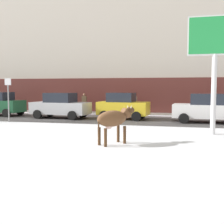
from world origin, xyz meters
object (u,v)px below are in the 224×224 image
at_px(pedestrian_by_cars, 84,104).
at_px(cow_brown, 113,119).
at_px(car_white_sedan, 207,108).
at_px(street_sign, 8,96).
at_px(billboard, 215,43).
at_px(car_silver_sedan, 60,106).
at_px(car_darkgreen_hatchback, 1,104).
at_px(car_yellow_hatchback, 123,106).
at_px(pedestrian_near_billboard, 71,104).
at_px(pedestrian_far_left, 135,105).

bearing_deg(pedestrian_by_cars, cow_brown, -65.44).
distance_m(car_white_sedan, street_sign, 12.72).
bearing_deg(billboard, cow_brown, -139.82).
bearing_deg(car_silver_sedan, car_darkgreen_hatchback, 173.84).
distance_m(car_yellow_hatchback, pedestrian_near_billboard, 5.48).
relative_size(car_yellow_hatchback, pedestrian_by_cars, 2.09).
relative_size(cow_brown, car_white_sedan, 0.41).
distance_m(car_silver_sedan, pedestrian_by_cars, 3.06).
distance_m(billboard, pedestrian_near_billboard, 13.41).
bearing_deg(car_yellow_hatchback, street_sign, -154.12).
distance_m(car_darkgreen_hatchback, pedestrian_near_billboard, 5.53).
bearing_deg(pedestrian_far_left, pedestrian_near_billboard, 180.00).
xyz_separation_m(car_silver_sedan, pedestrian_far_left, (4.95, 2.95, -0.03)).
bearing_deg(billboard, street_sign, 170.84).
xyz_separation_m(cow_brown, pedestrian_far_left, (-0.98, 11.26, -0.11)).
xyz_separation_m(car_silver_sedan, pedestrian_by_cars, (0.79, 2.95, -0.03)).
relative_size(car_darkgreen_hatchback, car_white_sedan, 0.84).
distance_m(car_white_sedan, pedestrian_far_left, 6.09).
distance_m(pedestrian_near_billboard, pedestrian_far_left, 5.29).
bearing_deg(pedestrian_near_billboard, street_sign, -108.73).
bearing_deg(street_sign, pedestrian_near_billboard, 71.27).
bearing_deg(car_white_sedan, pedestrian_near_billboard, 162.75).
bearing_deg(cow_brown, car_silver_sedan, 125.52).
xyz_separation_m(pedestrian_near_billboard, pedestrian_by_cars, (1.12, 0.00, 0.00)).
height_order(billboard, street_sign, billboard).
bearing_deg(pedestrian_far_left, street_sign, -141.21).
xyz_separation_m(billboard, pedestrian_far_left, (-5.04, 7.83, -3.43)).
height_order(car_darkgreen_hatchback, pedestrian_far_left, car_darkgreen_hatchback).
xyz_separation_m(billboard, pedestrian_near_billboard, (-10.33, 7.83, -3.43)).
distance_m(car_yellow_hatchback, pedestrian_far_left, 2.56).
xyz_separation_m(car_silver_sedan, car_white_sedan, (10.11, -0.29, 0.00)).
height_order(car_darkgreen_hatchback, car_yellow_hatchback, same).
height_order(car_silver_sedan, pedestrian_far_left, car_silver_sedan).
distance_m(car_silver_sedan, street_sign, 3.79).
bearing_deg(billboard, pedestrian_near_billboard, 142.83).
height_order(cow_brown, billboard, billboard).
xyz_separation_m(pedestrian_near_billboard, pedestrian_far_left, (5.29, 0.00, 0.00)).
xyz_separation_m(billboard, street_sign, (-12.32, 1.99, -2.64)).
bearing_deg(cow_brown, billboard, 40.18).
height_order(car_silver_sedan, pedestrian_near_billboard, car_silver_sedan).
bearing_deg(pedestrian_by_cars, car_darkgreen_hatchback, -158.74).
bearing_deg(car_darkgreen_hatchback, cow_brown, -38.29).
bearing_deg(car_yellow_hatchback, pedestrian_near_billboard, 152.59).
bearing_deg(car_yellow_hatchback, car_darkgreen_hatchback, 179.15).
height_order(billboard, pedestrian_near_billboard, billboard).
relative_size(cow_brown, pedestrian_far_left, 1.02).
bearing_deg(pedestrian_far_left, pedestrian_by_cars, 180.00).
distance_m(car_silver_sedan, pedestrian_near_billboard, 2.97).
relative_size(car_silver_sedan, pedestrian_by_cars, 2.50).
height_order(cow_brown, pedestrian_by_cars, pedestrian_by_cars).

